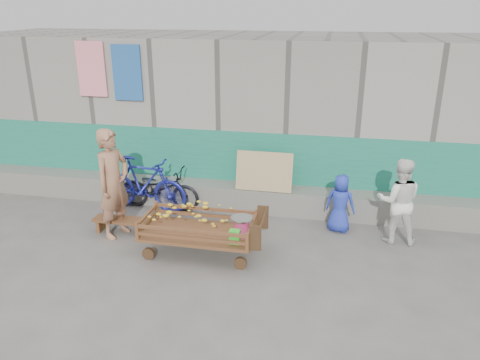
% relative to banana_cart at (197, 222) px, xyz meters
% --- Properties ---
extents(ground, '(80.00, 80.00, 0.00)m').
position_rel_banana_cart_xyz_m(ground, '(0.46, -0.55, -0.53)').
color(ground, '#54514D').
rests_on(ground, ground).
extents(building_wall, '(12.00, 3.50, 3.00)m').
position_rel_banana_cart_xyz_m(building_wall, '(0.46, 3.50, 0.94)').
color(building_wall, gray).
rests_on(building_wall, ground).
extents(banana_cart, '(1.84, 0.84, 0.78)m').
position_rel_banana_cart_xyz_m(banana_cart, '(0.00, 0.00, 0.00)').
color(banana_cart, brown).
rests_on(banana_cart, ground).
extents(bench, '(0.97, 0.29, 0.24)m').
position_rel_banana_cart_xyz_m(bench, '(-1.42, 0.44, -0.35)').
color(bench, brown).
rests_on(bench, ground).
extents(vendor_man, '(0.61, 0.75, 1.80)m').
position_rel_banana_cart_xyz_m(vendor_man, '(-1.47, 0.35, 0.37)').
color(vendor_man, '#9B694C').
rests_on(vendor_man, ground).
extents(woman, '(0.68, 0.53, 1.39)m').
position_rel_banana_cart_xyz_m(woman, '(2.98, 1.03, 0.16)').
color(woman, white).
rests_on(woman, ground).
extents(child, '(0.54, 0.41, 0.99)m').
position_rel_banana_cart_xyz_m(child, '(2.10, 1.22, -0.03)').
color(child, '#2437B0').
rests_on(child, ground).
extents(bicycle_dark, '(1.54, 0.58, 0.80)m').
position_rel_banana_cart_xyz_m(bicycle_dark, '(-1.16, 1.50, -0.13)').
color(bicycle_dark, black).
rests_on(bicycle_dark, ground).
extents(bicycle_blue, '(1.74, 0.69, 1.02)m').
position_rel_banana_cart_xyz_m(bicycle_blue, '(-1.41, 1.38, -0.02)').
color(bicycle_blue, navy).
rests_on(bicycle_blue, ground).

